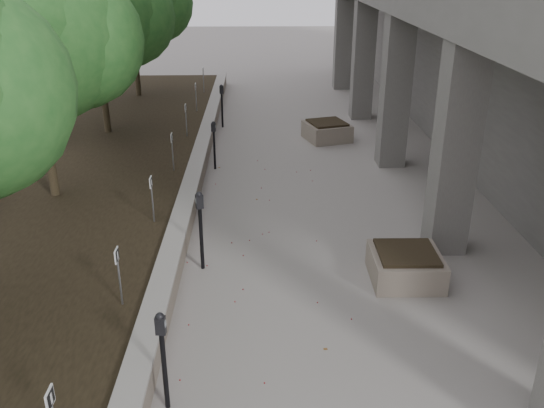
{
  "coord_description": "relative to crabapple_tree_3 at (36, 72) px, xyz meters",
  "views": [
    {
      "loc": [
        -0.24,
        -4.08,
        5.33
      ],
      "look_at": [
        0.02,
        6.37,
        0.81
      ],
      "focal_mm": 38.08,
      "sensor_mm": 36.0,
      "label": 1
    }
  ],
  "objects": [
    {
      "name": "retaining_wall",
      "position": [
        2.97,
        1.0,
        -2.87
      ],
      "size": [
        0.39,
        26.0,
        0.5
      ],
      "primitive_type": null,
      "color": "gray",
      "rests_on": "ground"
    },
    {
      "name": "planting_bed",
      "position": [
        -0.7,
        1.0,
        -2.92
      ],
      "size": [
        7.0,
        26.0,
        0.4
      ],
      "primitive_type": "cube",
      "color": "#2E2417",
      "rests_on": "ground"
    },
    {
      "name": "crabapple_tree_3",
      "position": [
        0.0,
        0.0,
        0.0
      ],
      "size": [
        4.6,
        4.0,
        5.44
      ],
      "primitive_type": null,
      "color": "#266225",
      "rests_on": "planting_bed"
    },
    {
      "name": "crabapple_tree_4",
      "position": [
        0.0,
        5.0,
        0.0
      ],
      "size": [
        4.6,
        4.0,
        5.44
      ],
      "primitive_type": null,
      "color": "#266225",
      "rests_on": "planting_bed"
    },
    {
      "name": "crabapple_tree_5",
      "position": [
        0.0,
        10.0,
        0.0
      ],
      "size": [
        4.6,
        4.0,
        5.44
      ],
      "primitive_type": null,
      "color": "#266225",
      "rests_on": "planting_bed"
    },
    {
      "name": "parking_sign_3",
      "position": [
        2.45,
        -4.5,
        -2.24
      ],
      "size": [
        0.04,
        0.22,
        0.96
      ],
      "primitive_type": null,
      "color": "black",
      "rests_on": "planting_bed"
    },
    {
      "name": "parking_sign_4",
      "position": [
        2.45,
        -1.5,
        -2.24
      ],
      "size": [
        0.04,
        0.22,
        0.96
      ],
      "primitive_type": null,
      "color": "black",
      "rests_on": "planting_bed"
    },
    {
      "name": "parking_sign_5",
      "position": [
        2.45,
        1.5,
        -2.24
      ],
      "size": [
        0.04,
        0.22,
        0.96
      ],
      "primitive_type": null,
      "color": "black",
      "rests_on": "planting_bed"
    },
    {
      "name": "parking_sign_6",
      "position": [
        2.45,
        4.5,
        -2.24
      ],
      "size": [
        0.04,
        0.22,
        0.96
      ],
      "primitive_type": null,
      "color": "black",
      "rests_on": "planting_bed"
    },
    {
      "name": "parking_sign_7",
      "position": [
        2.45,
        7.5,
        -2.24
      ],
      "size": [
        0.04,
        0.22,
        0.96
      ],
      "primitive_type": null,
      "color": "black",
      "rests_on": "planting_bed"
    },
    {
      "name": "parking_sign_8",
      "position": [
        2.45,
        10.5,
        -2.24
      ],
      "size": [
        0.04,
        0.22,
        0.96
      ],
      "primitive_type": null,
      "color": "black",
      "rests_on": "planting_bed"
    },
    {
      "name": "parking_meter_2",
      "position": [
        3.37,
        -6.29,
        -2.4
      ],
      "size": [
        0.15,
        0.11,
        1.43
      ],
      "primitive_type": null,
      "rotation": [
        0.0,
        0.0,
        -0.1
      ],
      "color": "black",
      "rests_on": "ground"
    },
    {
      "name": "parking_meter_3",
      "position": [
        3.51,
        -2.72,
        -2.35
      ],
      "size": [
        0.18,
        0.15,
        1.53
      ],
      "primitive_type": null,
      "rotation": [
        0.0,
        0.0,
        0.36
      ],
      "color": "black",
      "rests_on": "ground"
    },
    {
      "name": "parking_meter_4",
      "position": [
        3.39,
        2.7,
        -2.46
      ],
      "size": [
        0.15,
        0.12,
        1.33
      ],
      "primitive_type": null,
      "rotation": [
        0.0,
        0.0,
        -0.22
      ],
      "color": "black",
      "rests_on": "ground"
    },
    {
      "name": "parking_meter_5",
      "position": [
        3.37,
        6.84,
        -2.4
      ],
      "size": [
        0.16,
        0.13,
        1.44
      ],
      "primitive_type": null,
      "rotation": [
        0.0,
        0.0,
        0.26
      ],
      "color": "black",
      "rests_on": "ground"
    },
    {
      "name": "planter_front",
      "position": [
        7.15,
        -3.2,
        -2.84
      ],
      "size": [
        1.23,
        1.23,
        0.57
      ],
      "primitive_type": null,
      "rotation": [
        0.0,
        0.0,
        -0.01
      ],
      "color": "gray",
      "rests_on": "ground"
    },
    {
      "name": "planter_back",
      "position": [
        6.72,
        5.33,
        -2.83
      ],
      "size": [
        1.56,
        1.56,
        0.58
      ],
      "primitive_type": null,
      "rotation": [
        0.0,
        0.0,
        0.3
      ],
      "color": "gray",
      "rests_on": "ground"
    },
    {
      "name": "berry_scatter",
      "position": [
        4.7,
        -3.0,
        -3.11
      ],
      "size": [
        3.3,
        14.1,
        0.02
      ],
      "primitive_type": null,
      "color": "maroon",
      "rests_on": "ground"
    }
  ]
}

